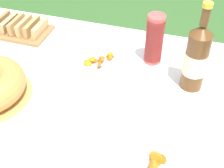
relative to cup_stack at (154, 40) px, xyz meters
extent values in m
cube|color=#A87A47|center=(0.06, -0.36, -0.13)|extent=(1.89, 1.16, 0.03)
cylinder|color=#A87A47|center=(-0.83, 0.16, -0.48)|extent=(0.06, 0.06, 0.66)
cube|color=white|center=(0.06, -0.36, -0.11)|extent=(1.90, 1.17, 0.00)
cube|color=white|center=(0.06, 0.22, -0.16)|extent=(1.90, 0.00, 0.10)
cylinder|color=#E04C47|center=(0.00, 0.00, -0.06)|extent=(0.07, 0.07, 0.09)
cylinder|color=#E04C47|center=(0.00, 0.00, -0.05)|extent=(0.07, 0.07, 0.09)
cylinder|color=#E04C47|center=(0.00, 0.00, -0.03)|extent=(0.07, 0.07, 0.09)
cylinder|color=#E04C47|center=(0.00, 0.00, -0.02)|extent=(0.07, 0.07, 0.09)
cylinder|color=#E04C47|center=(0.00, 0.00, -0.01)|extent=(0.07, 0.07, 0.09)
cylinder|color=#E04C47|center=(0.00, 0.00, 0.01)|extent=(0.07, 0.07, 0.09)
cylinder|color=#E04C47|center=(0.00, 0.00, 0.02)|extent=(0.07, 0.07, 0.09)
cylinder|color=#E04C47|center=(0.00, 0.00, 0.03)|extent=(0.07, 0.07, 0.09)
cylinder|color=#E04C47|center=(0.00, 0.00, 0.04)|extent=(0.07, 0.07, 0.09)
cylinder|color=#E04C47|center=(0.00, 0.00, 0.06)|extent=(0.07, 0.07, 0.09)
torus|color=#E04C47|center=(0.00, 0.00, 0.11)|extent=(0.07, 0.07, 0.01)
cylinder|color=brown|center=(0.17, -0.11, 0.01)|extent=(0.08, 0.08, 0.23)
cylinder|color=beige|center=(0.17, -0.11, 0.00)|extent=(0.09, 0.09, 0.09)
cone|color=brown|center=(0.17, -0.11, 0.14)|extent=(0.08, 0.08, 0.04)
cylinder|color=brown|center=(0.17, -0.11, 0.19)|extent=(0.03, 0.03, 0.06)
cylinder|color=gold|center=(0.17, -0.11, 0.23)|extent=(0.03, 0.03, 0.02)
cylinder|color=white|center=(-0.21, -0.08, -0.10)|extent=(0.21, 0.21, 0.01)
torus|color=white|center=(-0.21, -0.08, -0.09)|extent=(0.20, 0.20, 0.01)
cone|color=#C25E22|center=(-0.22, -0.09, -0.09)|extent=(0.04, 0.04, 0.03)
cone|color=#C4720F|center=(-0.17, -0.04, -0.08)|extent=(0.05, 0.05, 0.05)
cone|color=#CC610D|center=(-0.17, -0.06, -0.08)|extent=(0.04, 0.04, 0.03)
cone|color=#A9511D|center=(-0.20, -0.12, -0.08)|extent=(0.04, 0.05, 0.04)
cone|color=#BE5212|center=(-0.20, -0.08, -0.08)|extent=(0.05, 0.05, 0.03)
cone|color=orange|center=(-0.25, -0.12, -0.08)|extent=(0.05, 0.05, 0.03)
cone|color=#BB6C0D|center=(-0.23, -0.10, -0.07)|extent=(0.04, 0.04, 0.03)
cylinder|color=white|center=(0.11, -0.50, -0.10)|extent=(0.22, 0.22, 0.01)
torus|color=white|center=(0.11, -0.50, -0.09)|extent=(0.22, 0.22, 0.01)
cone|color=#C0711C|center=(0.11, -0.49, -0.09)|extent=(0.04, 0.04, 0.03)
cone|color=#B1570D|center=(0.13, -0.49, -0.08)|extent=(0.05, 0.05, 0.04)
cone|color=#B05A0D|center=(0.12, -0.51, -0.07)|extent=(0.05, 0.06, 0.05)
cone|color=#BD5B11|center=(0.11, -0.52, -0.07)|extent=(0.05, 0.05, 0.03)
cone|color=#B26D18|center=(0.11, -0.50, -0.07)|extent=(0.05, 0.05, 0.03)
cube|color=olive|center=(-0.64, 0.03, -0.10)|extent=(0.26, 0.18, 0.02)
cube|color=#9E7042|center=(-0.74, 0.03, -0.06)|extent=(0.02, 0.14, 0.06)
cube|color=tan|center=(-0.70, 0.03, -0.06)|extent=(0.03, 0.14, 0.06)
cube|color=#B2844C|center=(-0.66, 0.03, -0.06)|extent=(0.03, 0.14, 0.06)
cube|color=tan|center=(-0.62, 0.03, -0.06)|extent=(0.02, 0.14, 0.06)
cube|color=#B2844C|center=(-0.58, 0.03, -0.06)|extent=(0.02, 0.14, 0.06)
cube|color=tan|center=(-0.54, 0.03, -0.06)|extent=(0.03, 0.14, 0.06)
camera|label=1|loc=(0.15, -1.07, 0.68)|focal=50.00mm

